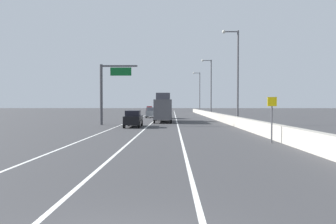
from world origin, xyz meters
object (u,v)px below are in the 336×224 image
car_red_2 (150,109)px  car_black_1 (133,119)px  lamp_post_right_second (236,71)px  car_white_3 (167,113)px  box_truck (163,108)px  car_gray_0 (151,113)px  overhead_sign_gantry (107,87)px  lamp_post_right_fourth (199,90)px  speed_advisory_sign (272,116)px  lamp_post_right_third (210,84)px

car_red_2 → car_black_1: bearing=-87.3°
lamp_post_right_second → car_white_3: 19.49m
car_white_3 → box_truck: size_ratio=0.49×
car_black_1 → box_truck: bearing=73.8°
car_gray_0 → car_white_3: size_ratio=0.92×
car_gray_0 → car_white_3: car_white_3 is taller
overhead_sign_gantry → lamp_post_right_fourth: size_ratio=0.63×
lamp_post_right_second → car_gray_0: size_ratio=2.89×
car_black_1 → overhead_sign_gantry: bearing=136.6°
car_red_2 → car_white_3: (6.34, -42.80, 0.04)m
overhead_sign_gantry → speed_advisory_sign: overhead_sign_gantry is taller
lamp_post_right_second → car_black_1: (-12.46, -4.60, -5.82)m
overhead_sign_gantry → box_truck: (6.71, 6.77, -2.76)m
car_black_1 → car_red_2: car_red_2 is taller
overhead_sign_gantry → car_gray_0: overhead_sign_gantry is taller
speed_advisory_sign → car_red_2: speed_advisory_sign is taller
overhead_sign_gantry → car_white_3: (7.04, 17.33, -3.67)m
lamp_post_right_fourth → car_black_1: size_ratio=2.49×
lamp_post_right_second → car_red_2: (-15.47, 59.05, -5.73)m
speed_advisory_sign → lamp_post_right_fourth: 68.10m
overhead_sign_gantry → lamp_post_right_fourth: 52.82m
lamp_post_right_second → lamp_post_right_fourth: (-0.37, 49.28, 0.00)m
lamp_post_right_fourth → car_gray_0: bearing=-111.9°
lamp_post_right_second → car_white_3: lamp_post_right_second is taller
lamp_post_right_fourth → lamp_post_right_third: bearing=-89.7°
car_black_1 → car_white_3: 21.11m
car_gray_0 → car_red_2: car_red_2 is taller
overhead_sign_gantry → car_white_3: bearing=67.9°
speed_advisory_sign → car_white_3: bearing=102.2°
lamp_post_right_third → lamp_post_right_fourth: bearing=90.3°
lamp_post_right_third → car_white_3: (-8.90, -8.39, -5.69)m
lamp_post_right_fourth → car_red_2: (-15.11, 9.77, -5.73)m
speed_advisory_sign → car_red_2: 78.91m
car_gray_0 → car_black_1: bearing=-90.6°
speed_advisory_sign → box_truck: 25.57m
overhead_sign_gantry → car_black_1: size_ratio=1.56×
box_truck → car_red_2: bearing=96.4°
box_truck → lamp_post_right_second: bearing=-31.1°
box_truck → speed_advisory_sign: bearing=-72.0°
speed_advisory_sign → lamp_post_right_third: bearing=88.2°
speed_advisory_sign → car_black_1: 17.77m
car_gray_0 → car_red_2: size_ratio=0.97×
overhead_sign_gantry → box_truck: overhead_sign_gantry is taller
lamp_post_right_fourth → car_black_1: 55.53m
lamp_post_right_second → lamp_post_right_fourth: same height
lamp_post_right_fourth → car_gray_0: lamp_post_right_fourth is taller
overhead_sign_gantry → lamp_post_right_fourth: (15.81, 50.36, 2.02)m
speed_advisory_sign → lamp_post_right_second: 19.34m
car_black_1 → car_red_2: size_ratio=1.13×
lamp_post_right_second → lamp_post_right_third: bearing=90.5°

